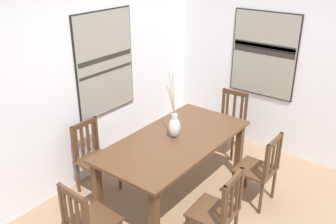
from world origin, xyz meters
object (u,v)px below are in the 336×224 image
object	(u,v)px
centerpiece_vase	(174,126)
painting_on_side_wall	(264,54)
chair_0	(229,122)
chair_2	(88,221)
chair_4	(218,211)
chair_1	(94,156)
chair_3	(260,168)
painting_on_back_wall	(105,64)
dining_table	(175,147)

from	to	relation	value
centerpiece_vase	painting_on_side_wall	size ratio (longest dim) A/B	0.64
chair_0	chair_2	bearing A→B (deg)	179.84
chair_0	chair_4	distance (m)	2.02
chair_1	painting_on_side_wall	size ratio (longest dim) A/B	0.75
chair_2	chair_3	bearing A→B (deg)	-26.03
chair_2	painting_on_back_wall	size ratio (longest dim) A/B	0.66
chair_0	chair_2	xyz separation A→B (m)	(-2.68, 0.01, -0.00)
painting_on_back_wall	painting_on_side_wall	size ratio (longest dim) A/B	1.10
dining_table	chair_1	xyz separation A→B (m)	(-0.50, 0.86, -0.20)
chair_2	chair_1	bearing A→B (deg)	45.20
dining_table	painting_on_back_wall	world-z (taller)	painting_on_back_wall
chair_0	painting_on_side_wall	distance (m)	1.07
chair_3	dining_table	bearing A→B (deg)	119.88
chair_2	chair_3	size ratio (longest dim) A/B	0.98
chair_3	chair_4	size ratio (longest dim) A/B	0.99
chair_1	chair_2	world-z (taller)	chair_1
chair_3	painting_on_back_wall	xyz separation A→B (m)	(-0.44, 2.00, 0.99)
chair_1	painting_on_back_wall	size ratio (longest dim) A/B	0.68
centerpiece_vase	chair_2	xyz separation A→B (m)	(-1.36, -0.01, -0.45)
chair_4	chair_1	bearing A→B (deg)	91.49
chair_0	chair_1	bearing A→B (deg)	155.81
chair_3	painting_on_side_wall	world-z (taller)	painting_on_side_wall
centerpiece_vase	chair_0	distance (m)	1.40
centerpiece_vase	chair_1	bearing A→B (deg)	123.30
centerpiece_vase	chair_3	world-z (taller)	centerpiece_vase
centerpiece_vase	painting_on_side_wall	distance (m)	1.84
chair_4	painting_on_back_wall	size ratio (longest dim) A/B	0.69
chair_1	painting_on_side_wall	world-z (taller)	painting_on_side_wall
chair_3	chair_0	bearing A→B (deg)	45.24
chair_0	chair_3	bearing A→B (deg)	-134.76
chair_3	painting_on_side_wall	size ratio (longest dim) A/B	0.75
chair_0	chair_3	xyz separation A→B (m)	(-0.87, -0.88, -0.00)
chair_2	painting_on_back_wall	distance (m)	2.03
chair_2	painting_on_side_wall	xyz separation A→B (m)	(3.10, -0.25, 0.96)
chair_0	chair_4	size ratio (longest dim) A/B	1.00
chair_2	chair_3	world-z (taller)	chair_3
painting_on_back_wall	painting_on_side_wall	world-z (taller)	painting_on_back_wall
chair_3	chair_2	bearing A→B (deg)	153.97
chair_3	painting_on_side_wall	distance (m)	1.73
chair_1	painting_on_side_wall	bearing A→B (deg)	-25.22
chair_1	painting_on_side_wall	xyz separation A→B (m)	(2.28, -1.07, 0.95)
chair_2	chair_4	bearing A→B (deg)	-45.60
chair_1	chair_3	world-z (taller)	chair_1
dining_table	chair_2	xyz separation A→B (m)	(-1.32, 0.03, -0.21)
centerpiece_vase	chair_0	bearing A→B (deg)	-0.81
chair_0	painting_on_back_wall	world-z (taller)	painting_on_back_wall
chair_3	chair_4	bearing A→B (deg)	-179.99
chair_3	painting_on_side_wall	bearing A→B (deg)	26.35
centerpiece_vase	chair_3	size ratio (longest dim) A/B	0.86
dining_table	chair_4	bearing A→B (deg)	-117.86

